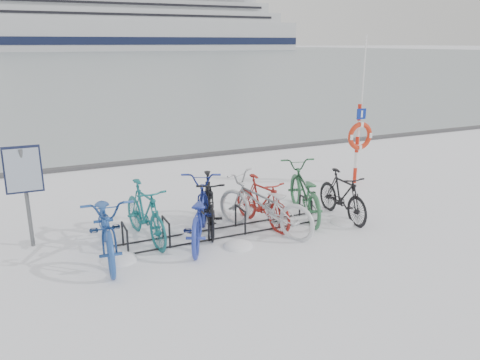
# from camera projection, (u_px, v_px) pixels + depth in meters

# --- Properties ---
(ground) EXTENTS (900.00, 900.00, 0.00)m
(ground) POSITION_uv_depth(u_px,v_px,m) (223.00, 233.00, 8.74)
(ground) COLOR white
(ground) RESTS_ON ground
(ice_sheet) EXTENTS (400.00, 298.00, 0.02)m
(ice_sheet) POSITION_uv_depth(u_px,v_px,m) (31.00, 54.00, 144.09)
(ice_sheet) COLOR #96A3AA
(ice_sheet) RESTS_ON ground
(quay_edge) EXTENTS (400.00, 0.25, 0.10)m
(quay_edge) POSITION_uv_depth(u_px,v_px,m) (147.00, 161.00, 13.87)
(quay_edge) COLOR #3F3F42
(quay_edge) RESTS_ON ground
(bike_rack) EXTENTS (4.00, 0.48, 0.46)m
(bike_rack) POSITION_uv_depth(u_px,v_px,m) (223.00, 224.00, 8.69)
(bike_rack) COLOR black
(bike_rack) RESTS_ON ground
(info_board) EXTENTS (0.60, 0.24, 1.79)m
(info_board) POSITION_uv_depth(u_px,v_px,m) (24.00, 176.00, 7.81)
(info_board) COLOR #595B5E
(info_board) RESTS_ON ground
(lifebuoy_station) EXTENTS (0.70, 0.22, 3.62)m
(lifebuoy_station) POSITION_uv_depth(u_px,v_px,m) (359.00, 136.00, 11.48)
(lifebuoy_station) COLOR red
(lifebuoy_station) RESTS_ON ground
(cruise_ferry) EXTENTS (140.63, 26.52, 46.21)m
(cruise_ferry) POSITION_uv_depth(u_px,v_px,m) (135.00, 20.00, 196.81)
(cruise_ferry) COLOR silver
(cruise_ferry) RESTS_ON ground
(bike_0) EXTENTS (0.94, 2.29, 1.17)m
(bike_0) POSITION_uv_depth(u_px,v_px,m) (107.00, 223.00, 7.67)
(bike_0) COLOR #224995
(bike_0) RESTS_ON ground
(bike_1) EXTENTS (0.77, 1.87, 1.09)m
(bike_1) POSITION_uv_depth(u_px,v_px,m) (145.00, 211.00, 8.33)
(bike_1) COLOR #166165
(bike_1) RESTS_ON ground
(bike_2) EXTENTS (1.58, 2.25, 1.12)m
(bike_2) POSITION_uv_depth(u_px,v_px,m) (199.00, 210.00, 8.32)
(bike_2) COLOR #26379D
(bike_2) RESTS_ON ground
(bike_3) EXTENTS (1.00, 1.88, 1.09)m
(bike_3) POSITION_uv_depth(u_px,v_px,m) (209.00, 201.00, 8.84)
(bike_3) COLOR black
(bike_3) RESTS_ON ground
(bike_4) EXTENTS (1.67, 2.23, 1.12)m
(bike_4) POSITION_uv_depth(u_px,v_px,m) (264.00, 203.00, 8.69)
(bike_4) COLOR silver
(bike_4) RESTS_ON ground
(bike_5) EXTENTS (0.79, 1.72, 1.00)m
(bike_5) POSITION_uv_depth(u_px,v_px,m) (262.00, 200.00, 9.02)
(bike_5) COLOR maroon
(bike_5) RESTS_ON ground
(bike_6) EXTENTS (1.27, 2.21, 1.10)m
(bike_6) POSITION_uv_depth(u_px,v_px,m) (304.00, 189.00, 9.53)
(bike_6) COLOR #2B613C
(bike_6) RESTS_ON ground
(bike_7) EXTENTS (0.52, 1.67, 0.99)m
(bike_7) POSITION_uv_depth(u_px,v_px,m) (342.00, 194.00, 9.42)
(bike_7) COLOR black
(bike_7) RESTS_ON ground
(snow_drifts) EXTENTS (4.86, 2.00, 0.20)m
(snow_drifts) POSITION_uv_depth(u_px,v_px,m) (226.00, 233.00, 8.75)
(snow_drifts) COLOR white
(snow_drifts) RESTS_ON ground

